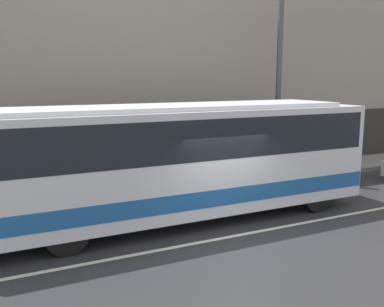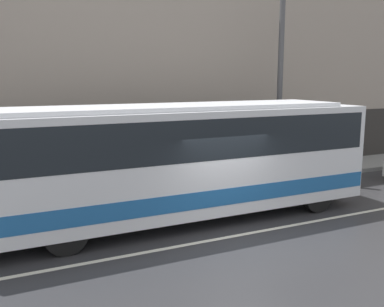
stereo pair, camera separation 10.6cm
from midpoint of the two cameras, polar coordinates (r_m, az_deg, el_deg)
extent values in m
plane|color=#2D2D30|center=(11.21, 5.63, -10.86)|extent=(60.00, 60.00, 0.00)
cube|color=gray|center=(15.59, -4.43, -4.50)|extent=(60.00, 2.32, 0.17)
cube|color=gray|center=(16.36, -6.42, 13.44)|extent=(60.00, 0.30, 9.96)
cube|color=#2D2B28|center=(16.40, -5.97, 0.34)|extent=(60.00, 0.06, 2.49)
cube|color=beige|center=(11.21, 5.63, -10.84)|extent=(54.00, 0.14, 0.01)
cube|color=silver|center=(11.89, -2.12, -0.82)|extent=(11.38, 2.53, 2.80)
cube|color=#1E5999|center=(12.08, -2.10, -4.79)|extent=(11.32, 2.56, 0.45)
cube|color=black|center=(11.78, -2.15, 2.47)|extent=(11.04, 2.55, 1.06)
cube|color=orange|center=(14.93, 18.11, 5.58)|extent=(0.12, 1.90, 0.28)
cube|color=silver|center=(11.70, -2.17, 6.22)|extent=(9.67, 2.15, 0.12)
cylinder|color=black|center=(13.48, 16.08, -5.35)|extent=(1.01, 0.28, 1.01)
cylinder|color=black|center=(15.13, 10.45, -3.45)|extent=(1.01, 0.28, 1.01)
cylinder|color=black|center=(10.28, -16.68, -10.21)|extent=(1.01, 0.28, 1.01)
cylinder|color=black|center=(12.36, -18.43, -6.86)|extent=(1.01, 0.28, 1.01)
cylinder|color=#4C4C4F|center=(17.05, 11.28, 8.62)|extent=(0.21, 0.21, 6.92)
cylinder|color=#333338|center=(14.44, -15.83, -2.64)|extent=(0.36, 0.36, 1.49)
sphere|color=tan|center=(14.28, -15.99, 0.82)|extent=(0.27, 0.27, 0.27)
camera|label=1|loc=(0.05, -90.25, -0.04)|focal=40.00mm
camera|label=2|loc=(0.05, 89.75, 0.04)|focal=40.00mm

